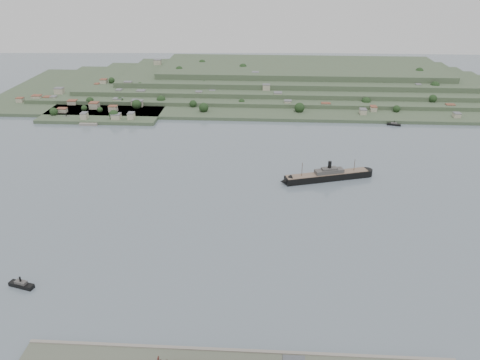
{
  "coord_description": "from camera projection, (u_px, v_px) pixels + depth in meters",
  "views": [
    {
      "loc": [
        11.72,
        -328.03,
        185.37
      ],
      "look_at": [
        -9.52,
        30.0,
        14.06
      ],
      "focal_mm": 35.0,
      "sensor_mm": 36.0,
      "label": 1
    }
  ],
  "objects": [
    {
      "name": "ferry_east",
      "position": [
        394.0,
        124.0,
        569.12
      ],
      "size": [
        16.78,
        8.59,
        6.06
      ],
      "color": "black",
      "rests_on": "ground"
    },
    {
      "name": "ferry_west",
      "position": [
        67.0,
        118.0,
        590.83
      ],
      "size": [
        19.26,
        11.27,
        6.98
      ],
      "color": "black",
      "rests_on": "ground"
    },
    {
      "name": "tugboat",
      "position": [
        21.0,
        284.0,
        289.98
      ],
      "size": [
        17.21,
        8.64,
        7.48
      ],
      "color": "black",
      "rests_on": "ground"
    },
    {
      "name": "steamship",
      "position": [
        325.0,
        176.0,
        428.49
      ],
      "size": [
        88.21,
        35.49,
        21.72
      ],
      "color": "black",
      "rests_on": "ground"
    },
    {
      "name": "far_peninsula",
      "position": [
        278.0,
        81.0,
        723.48
      ],
      "size": [
        760.0,
        309.0,
        30.0
      ],
      "color": "#30442D",
      "rests_on": "ground"
    },
    {
      "name": "ground",
      "position": [
        250.0,
        212.0,
        376.0
      ],
      "size": [
        1400.0,
        1400.0,
        0.0
      ],
      "primitive_type": "plane",
      "color": "slate",
      "rests_on": "ground"
    }
  ]
}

